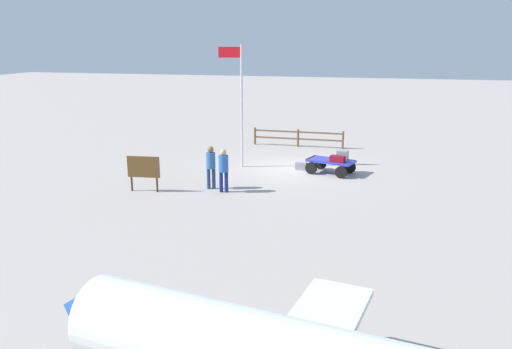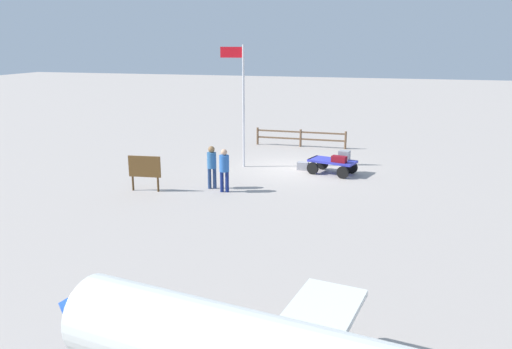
{
  "view_description": "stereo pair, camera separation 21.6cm",
  "coord_description": "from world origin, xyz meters",
  "px_view_note": "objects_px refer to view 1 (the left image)",
  "views": [
    {
      "loc": [
        -4.11,
        22.01,
        5.6
      ],
      "look_at": [
        0.04,
        6.0,
        1.25
      ],
      "focal_mm": 35.8,
      "sensor_mm": 36.0,
      "label": 1
    },
    {
      "loc": [
        -4.32,
        21.96,
        5.6
      ],
      "look_at": [
        0.04,
        6.0,
        1.25
      ],
      "focal_mm": 35.8,
      "sensor_mm": 36.0,
      "label": 2
    }
  ],
  "objects_px": {
    "suitcase_tan": "(301,166)",
    "worker_trailing": "(211,164)",
    "flagpole": "(239,96)",
    "worker_lead": "(223,167)",
    "suitcase_dark": "(338,159)",
    "signboard": "(144,169)",
    "suitcase_maroon": "(343,155)",
    "luggage_cart": "(330,163)"
  },
  "relations": [
    {
      "from": "flagpole",
      "to": "signboard",
      "type": "xyz_separation_m",
      "value": [
        2.42,
        4.74,
        -2.31
      ]
    },
    {
      "from": "worker_trailing",
      "to": "suitcase_maroon",
      "type": "bearing_deg",
      "value": -141.72
    },
    {
      "from": "luggage_cart",
      "to": "suitcase_dark",
      "type": "bearing_deg",
      "value": 132.73
    },
    {
      "from": "suitcase_dark",
      "to": "worker_trailing",
      "type": "distance_m",
      "value": 5.55
    },
    {
      "from": "suitcase_dark",
      "to": "worker_lead",
      "type": "height_order",
      "value": "worker_lead"
    },
    {
      "from": "worker_trailing",
      "to": "luggage_cart",
      "type": "bearing_deg",
      "value": -140.15
    },
    {
      "from": "suitcase_dark",
      "to": "worker_lead",
      "type": "bearing_deg",
      "value": 41.45
    },
    {
      "from": "suitcase_tan",
      "to": "worker_lead",
      "type": "xyz_separation_m",
      "value": [
        2.27,
        4.22,
        0.82
      ]
    },
    {
      "from": "luggage_cart",
      "to": "signboard",
      "type": "xyz_separation_m",
      "value": [
        6.58,
        4.52,
        0.45
      ]
    },
    {
      "from": "suitcase_maroon",
      "to": "suitcase_tan",
      "type": "distance_m",
      "value": 1.94
    },
    {
      "from": "suitcase_dark",
      "to": "suitcase_tan",
      "type": "relative_size",
      "value": 1.34
    },
    {
      "from": "luggage_cart",
      "to": "flagpole",
      "type": "relative_size",
      "value": 0.4
    },
    {
      "from": "luggage_cart",
      "to": "signboard",
      "type": "relative_size",
      "value": 1.58
    },
    {
      "from": "suitcase_dark",
      "to": "suitcase_maroon",
      "type": "bearing_deg",
      "value": -105.46
    },
    {
      "from": "suitcase_dark",
      "to": "signboard",
      "type": "relative_size",
      "value": 0.5
    },
    {
      "from": "worker_lead",
      "to": "flagpole",
      "type": "xyz_separation_m",
      "value": [
        0.55,
        -4.06,
        2.21
      ]
    },
    {
      "from": "signboard",
      "to": "suitcase_dark",
      "type": "bearing_deg",
      "value": -148.98
    },
    {
      "from": "suitcase_tan",
      "to": "worker_trailing",
      "type": "bearing_deg",
      "value": 53.43
    },
    {
      "from": "luggage_cart",
      "to": "suitcase_maroon",
      "type": "relative_size",
      "value": 4.19
    },
    {
      "from": "worker_lead",
      "to": "suitcase_tan",
      "type": "bearing_deg",
      "value": -118.3
    },
    {
      "from": "flagpole",
      "to": "signboard",
      "type": "height_order",
      "value": "flagpole"
    },
    {
      "from": "suitcase_dark",
      "to": "suitcase_tan",
      "type": "height_order",
      "value": "suitcase_dark"
    },
    {
      "from": "suitcase_maroon",
      "to": "flagpole",
      "type": "xyz_separation_m",
      "value": [
        4.65,
        -0.02,
        2.39
      ]
    },
    {
      "from": "suitcase_tan",
      "to": "flagpole",
      "type": "xyz_separation_m",
      "value": [
        2.82,
        0.15,
        3.03
      ]
    },
    {
      "from": "suitcase_dark",
      "to": "worker_trailing",
      "type": "height_order",
      "value": "worker_trailing"
    },
    {
      "from": "suitcase_dark",
      "to": "worker_trailing",
      "type": "xyz_separation_m",
      "value": [
        4.56,
        3.16,
        0.25
      ]
    },
    {
      "from": "worker_lead",
      "to": "flagpole",
      "type": "distance_m",
      "value": 4.66
    },
    {
      "from": "worker_lead",
      "to": "signboard",
      "type": "xyz_separation_m",
      "value": [
        2.97,
        0.68,
        -0.1
      ]
    },
    {
      "from": "worker_trailing",
      "to": "flagpole",
      "type": "distance_m",
      "value": 4.34
    },
    {
      "from": "suitcase_dark",
      "to": "worker_trailing",
      "type": "relative_size",
      "value": 0.4
    },
    {
      "from": "worker_lead",
      "to": "suitcase_maroon",
      "type": "bearing_deg",
      "value": -135.38
    },
    {
      "from": "worker_lead",
      "to": "signboard",
      "type": "bearing_deg",
      "value": 12.83
    },
    {
      "from": "worker_trailing",
      "to": "signboard",
      "type": "distance_m",
      "value": 2.56
    },
    {
      "from": "luggage_cart",
      "to": "flagpole",
      "type": "distance_m",
      "value": 4.99
    },
    {
      "from": "flagpole",
      "to": "suitcase_dark",
      "type": "bearing_deg",
      "value": 172.61
    },
    {
      "from": "suitcase_maroon",
      "to": "worker_trailing",
      "type": "distance_m",
      "value": 6.01
    },
    {
      "from": "luggage_cart",
      "to": "worker_trailing",
      "type": "relative_size",
      "value": 1.29
    },
    {
      "from": "suitcase_dark",
      "to": "suitcase_tan",
      "type": "xyz_separation_m",
      "value": [
        1.67,
        -0.74,
        -0.58
      ]
    },
    {
      "from": "suitcase_maroon",
      "to": "flagpole",
      "type": "bearing_deg",
      "value": -0.24
    },
    {
      "from": "flagpole",
      "to": "signboard",
      "type": "relative_size",
      "value": 3.96
    },
    {
      "from": "luggage_cart",
      "to": "suitcase_tan",
      "type": "relative_size",
      "value": 4.27
    },
    {
      "from": "flagpole",
      "to": "suitcase_tan",
      "type": "bearing_deg",
      "value": -176.91
    }
  ]
}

